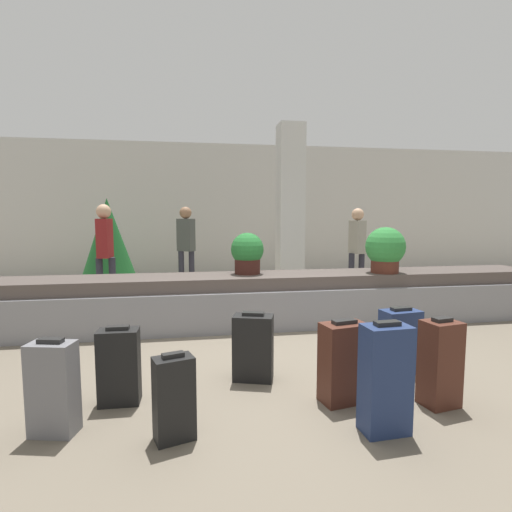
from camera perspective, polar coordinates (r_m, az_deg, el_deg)
ground_plane at (r=4.09m, az=3.80°, el=-15.43°), size 18.00×18.00×0.00m
back_wall at (r=9.86m, az=-4.47°, el=6.51°), size 18.00×0.06×3.20m
carousel at (r=5.47m, az=-0.00°, el=-6.35°), size 8.48×0.90×0.69m
pillar at (r=7.75m, az=4.89°, el=6.69°), size 0.47×0.47×3.20m
suitcase_0 at (r=2.84m, az=-11.64°, el=-19.27°), size 0.29×0.23×0.59m
suitcase_1 at (r=3.35m, az=12.39°, el=-14.62°), size 0.39×0.29×0.67m
suitcase_2 at (r=3.43m, az=-18.97°, el=-14.67°), size 0.32×0.20×0.63m
suitcase_3 at (r=3.15m, az=-27.01°, el=-16.48°), size 0.33×0.24×0.67m
suitcase_4 at (r=4.07m, az=19.87°, el=-11.38°), size 0.37×0.26×0.63m
suitcase_5 at (r=3.52m, az=24.81°, el=-13.72°), size 0.30×0.26×0.70m
suitcase_6 at (r=2.97m, az=17.99°, el=-16.36°), size 0.33×0.22×0.78m
suitcase_7 at (r=3.69m, az=-0.40°, el=-12.90°), size 0.40×0.31×0.62m
potted_plant_0 at (r=5.81m, az=17.98°, el=0.88°), size 0.54×0.54×0.64m
potted_plant_1 at (r=5.43m, az=-1.25°, el=0.44°), size 0.45×0.45×0.56m
traveler_0 at (r=7.86m, az=-9.96°, el=2.09°), size 0.36×0.33×1.65m
traveler_1 at (r=7.69m, az=14.23°, el=1.73°), size 0.31×0.35×1.61m
traveler_2 at (r=6.93m, az=-20.77°, el=1.38°), size 0.31×0.34×1.66m
decorated_tree at (r=8.07m, az=-20.37°, el=1.97°), size 1.08×1.08×1.80m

